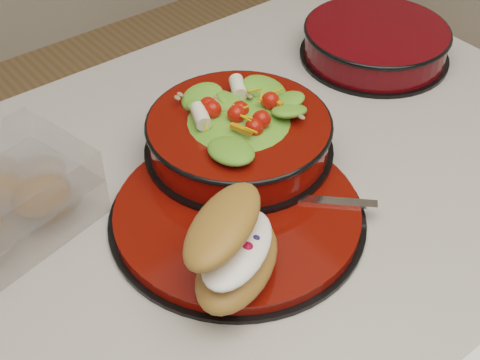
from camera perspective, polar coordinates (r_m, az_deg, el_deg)
dinner_plate at (r=0.82m, az=-0.15°, el=-2.86°), size 0.32×0.32×0.02m
salad_bowl at (r=0.87m, az=-0.10°, el=4.46°), size 0.25×0.25×0.10m
croissant at (r=0.71m, az=-0.54°, el=-5.75°), size 0.16×0.15×0.09m
fork at (r=0.82m, az=4.92°, el=-1.61°), size 0.14×0.14×0.00m
pastry_box at (r=0.83m, az=-19.56°, el=-1.70°), size 0.22×0.18×0.09m
extra_bowl at (r=1.13m, az=11.51°, el=11.53°), size 0.24×0.24×0.05m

